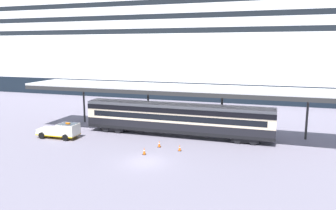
% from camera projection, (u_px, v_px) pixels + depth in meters
% --- Properties ---
extents(ground_plane, '(400.00, 400.00, 0.00)m').
position_uv_depth(ground_plane, '(145.00, 162.00, 31.65)').
color(ground_plane, slate).
extents(cruise_ship, '(135.82, 31.25, 34.42)m').
position_uv_depth(cruise_ship, '(172.00, 45.00, 82.61)').
color(cruise_ship, black).
rests_on(cruise_ship, ground).
extents(platform_canopy, '(41.27, 6.45, 6.30)m').
position_uv_depth(platform_canopy, '(178.00, 88.00, 40.33)').
color(platform_canopy, '#BDBDBD').
rests_on(platform_canopy, ground).
extents(train_carriage, '(23.85, 2.81, 4.11)m').
position_uv_depth(train_carriage, '(177.00, 118.00, 40.61)').
color(train_carriage, black).
rests_on(train_carriage, ground).
extents(service_truck, '(5.25, 2.36, 2.02)m').
position_uv_depth(service_truck, '(62.00, 130.00, 39.89)').
color(service_truck, silver).
rests_on(service_truck, ground).
extents(traffic_cone_near, '(0.36, 0.36, 0.69)m').
position_uv_depth(traffic_cone_near, '(180.00, 148.00, 35.01)').
color(traffic_cone_near, black).
rests_on(traffic_cone_near, ground).
extents(traffic_cone_mid, '(0.36, 0.36, 0.76)m').
position_uv_depth(traffic_cone_mid, '(159.00, 144.00, 36.33)').
color(traffic_cone_mid, black).
rests_on(traffic_cone_mid, ground).
extents(traffic_cone_far, '(0.36, 0.36, 0.78)m').
position_uv_depth(traffic_cone_far, '(144.00, 151.00, 33.80)').
color(traffic_cone_far, black).
rests_on(traffic_cone_far, ground).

